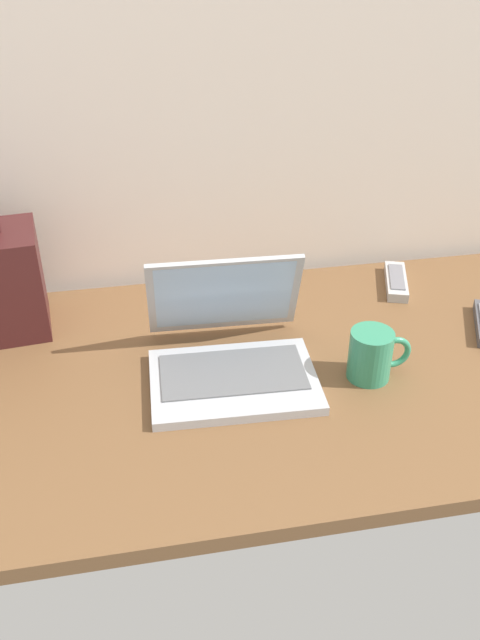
# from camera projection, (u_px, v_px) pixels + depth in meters

# --- Properties ---
(desk) EXTENTS (1.60, 0.76, 0.03)m
(desk) POSITION_uv_depth(u_px,v_px,m) (249.00, 378.00, 1.30)
(desk) COLOR brown
(desk) RESTS_ON ground
(laptop) EXTENTS (0.32, 0.31, 0.21)m
(laptop) POSITION_uv_depth(u_px,v_px,m) (230.00, 350.00, 1.27)
(laptop) COLOR #B2B5BA
(laptop) RESTS_ON desk
(coffee_mug) EXTENTS (0.12, 0.08, 0.10)m
(coffee_mug) POSITION_uv_depth(u_px,v_px,m) (372.00, 354.00, 1.25)
(coffee_mug) COLOR #338C66
(coffee_mug) RESTS_ON desk
(remote_control_far) EXTENTS (0.09, 0.17, 0.02)m
(remote_control_far) POSITION_uv_depth(u_px,v_px,m) (396.00, 281.00, 1.56)
(remote_control_far) COLOR #B7B7B7
(remote_control_far) RESTS_ON desk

